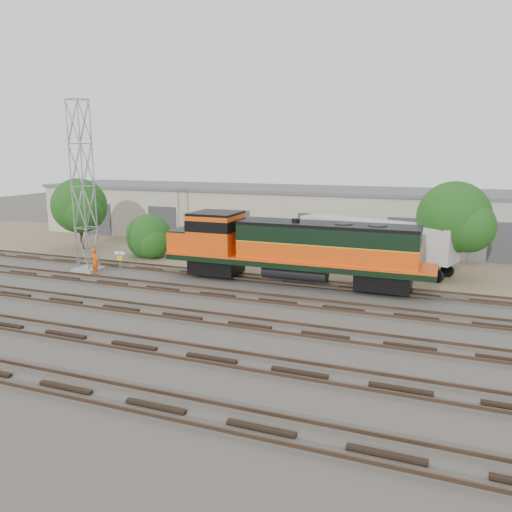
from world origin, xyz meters
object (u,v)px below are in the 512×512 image
(locomotive, at_px, (291,248))
(semi_trailer, at_px, (378,239))
(worker, at_px, (95,262))
(signal_tower, at_px, (83,190))

(locomotive, relative_size, semi_trailer, 1.50)
(locomotive, xyz_separation_m, worker, (-14.16, -2.75, -1.54))
(signal_tower, bearing_deg, locomotive, 6.62)
(locomotive, xyz_separation_m, semi_trailer, (4.96, 6.44, -0.17))
(signal_tower, bearing_deg, worker, -34.10)
(worker, relative_size, semi_trailer, 0.16)
(semi_trailer, bearing_deg, signal_tower, -139.16)
(locomotive, relative_size, signal_tower, 1.46)
(locomotive, relative_size, worker, 9.35)
(locomotive, xyz_separation_m, signal_tower, (-15.56, -1.81, 3.61))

